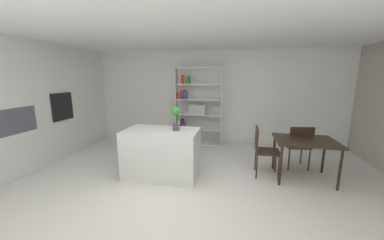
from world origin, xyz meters
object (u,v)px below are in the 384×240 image
at_px(built_in_oven, 62,106).
at_px(potted_plant_on_island, 176,117).
at_px(dining_chair_far, 299,143).
at_px(open_bookshelf, 195,108).
at_px(dining_table, 305,144).
at_px(kitchen_island, 162,153).
at_px(dining_chair_island_side, 262,147).

height_order(built_in_oven, potted_plant_on_island, built_in_oven).
bearing_deg(dining_chair_far, open_bookshelf, -36.55).
height_order(dining_table, dining_chair_far, dining_chair_far).
height_order(kitchen_island, potted_plant_on_island, potted_plant_on_island).
height_order(potted_plant_on_island, dining_chair_far, potted_plant_on_island).
bearing_deg(kitchen_island, dining_table, 8.78).
bearing_deg(potted_plant_on_island, dining_table, 9.36).
bearing_deg(built_in_oven, potted_plant_on_island, -9.95).
bearing_deg(dining_table, built_in_oven, 178.73).
bearing_deg(open_bookshelf, potted_plant_on_island, -88.70).
relative_size(built_in_oven, potted_plant_on_island, 1.43).
xyz_separation_m(kitchen_island, dining_chair_far, (2.59, 0.83, 0.10)).
bearing_deg(potted_plant_on_island, dining_chair_far, 19.39).
height_order(dining_chair_far, dining_chair_island_side, dining_chair_island_side).
xyz_separation_m(dining_chair_far, dining_chair_island_side, (-0.75, -0.43, 0.02)).
bearing_deg(dining_chair_island_side, potted_plant_on_island, 104.72).
distance_m(built_in_oven, open_bookshelf, 3.18).
distance_m(open_bookshelf, dining_chair_island_side, 2.38).
xyz_separation_m(potted_plant_on_island, dining_table, (2.29, 0.38, -0.49)).
distance_m(potted_plant_on_island, open_bookshelf, 2.09).
relative_size(potted_plant_on_island, dining_chair_island_side, 0.46).
height_order(kitchen_island, open_bookshelf, open_bookshelf).
height_order(potted_plant_on_island, dining_chair_island_side, potted_plant_on_island).
xyz_separation_m(dining_table, dining_chair_far, (0.01, 0.43, -0.12)).
height_order(kitchen_island, dining_table, kitchen_island).
relative_size(dining_table, dining_chair_island_side, 1.11).
bearing_deg(dining_chair_far, dining_table, 80.02).
height_order(built_in_oven, open_bookshelf, open_bookshelf).
height_order(built_in_oven, dining_chair_island_side, built_in_oven).
bearing_deg(dining_chair_island_side, built_in_oven, 89.56).
bearing_deg(potted_plant_on_island, dining_chair_island_side, 13.70).
bearing_deg(dining_chair_island_side, dining_table, -89.12).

